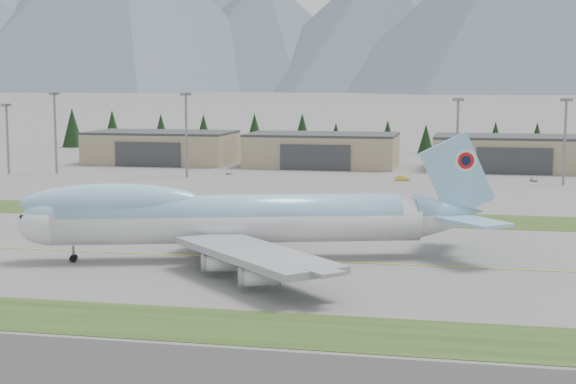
% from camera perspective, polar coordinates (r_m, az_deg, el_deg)
% --- Properties ---
extents(ground, '(7000.00, 7000.00, 0.00)m').
position_cam_1_polar(ground, '(138.66, -2.10, -4.32)').
color(ground, slate).
rests_on(ground, ground).
extents(grass_strip_near, '(400.00, 14.00, 0.08)m').
position_cam_1_polar(grass_strip_near, '(103.21, -7.25, -8.42)').
color(grass_strip_near, '#2D4619').
rests_on(grass_strip_near, ground).
extents(grass_strip_far, '(400.00, 18.00, 0.08)m').
position_cam_1_polar(grass_strip_far, '(181.98, 1.32, -1.55)').
color(grass_strip_far, '#2D4619').
rests_on(grass_strip_far, ground).
extents(taxiway_line_main, '(400.00, 0.40, 0.02)m').
position_cam_1_polar(taxiway_line_main, '(138.66, -2.10, -4.32)').
color(taxiway_line_main, yellow).
rests_on(taxiway_line_main, ground).
extents(boeing_747_freighter, '(75.16, 62.38, 19.83)m').
position_cam_1_polar(boeing_747_freighter, '(137.27, -3.55, -1.68)').
color(boeing_747_freighter, silver).
rests_on(boeing_747_freighter, ground).
extents(hangar_left, '(48.00, 26.60, 10.80)m').
position_cam_1_polar(hangar_left, '(300.75, -8.17, 2.88)').
color(hangar_left, tan).
rests_on(hangar_left, ground).
extents(hangar_center, '(48.00, 26.60, 10.80)m').
position_cam_1_polar(hangar_center, '(286.63, 2.22, 2.74)').
color(hangar_center, tan).
rests_on(hangar_center, ground).
extents(hangar_right, '(48.00, 26.60, 10.80)m').
position_cam_1_polar(hangar_right, '(282.86, 14.30, 2.46)').
color(hangar_right, tan).
rests_on(hangar_right, ground).
extents(floodlight_masts, '(203.50, 10.39, 24.79)m').
position_cam_1_polar(floodlight_masts, '(245.76, 2.17, 4.54)').
color(floodlight_masts, gray).
rests_on(floodlight_masts, ground).
extents(service_vehicle_a, '(1.82, 3.78, 1.25)m').
position_cam_1_polar(service_vehicle_a, '(263.59, -3.82, 1.16)').
color(service_vehicle_a, white).
rests_on(service_vehicle_a, ground).
extents(service_vehicle_b, '(4.24, 1.63, 1.38)m').
position_cam_1_polar(service_vehicle_b, '(248.20, 7.39, 0.74)').
color(service_vehicle_b, gold).
rests_on(service_vehicle_b, ground).
extents(service_vehicle_c, '(1.91, 4.14, 1.17)m').
position_cam_1_polar(service_vehicle_c, '(254.00, 15.61, 0.68)').
color(service_vehicle_c, silver).
rests_on(service_vehicle_c, ground).
extents(conifer_belt, '(268.03, 13.62, 16.52)m').
position_cam_1_polar(conifer_belt, '(348.37, 3.06, 3.80)').
color(conifer_belt, black).
rests_on(conifer_belt, ground).
extents(mountain_ridge_front, '(4215.75, 1200.95, 516.87)m').
position_cam_1_polar(mountain_ridge_front, '(2315.81, 7.25, 11.92)').
color(mountain_ridge_front, slate).
rests_on(mountain_ridge_front, ground).
extents(mountain_ridge_rear, '(4499.51, 1078.41, 539.21)m').
position_cam_1_polar(mountain_ridge_rear, '(3042.48, 13.99, 11.42)').
color(mountain_ridge_rear, slate).
rests_on(mountain_ridge_rear, ground).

